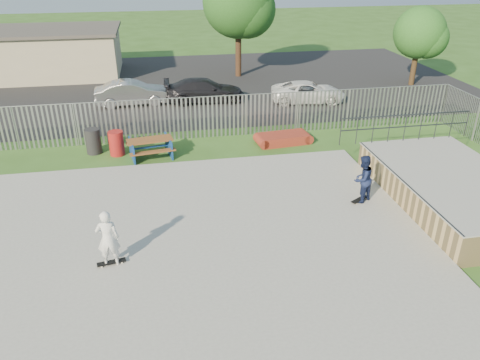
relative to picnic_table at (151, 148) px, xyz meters
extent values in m
plane|color=#32571D|center=(0.94, -7.13, -0.41)|extent=(120.00, 120.00, 0.00)
cube|color=gray|center=(0.94, -7.13, -0.34)|extent=(15.00, 12.00, 0.15)
cube|color=tan|center=(10.44, -6.13, 0.11)|extent=(4.00, 7.00, 1.05)
cube|color=#9E9E99|center=(10.44, -6.13, 0.66)|extent=(4.05, 7.05, 0.04)
cylinder|color=#383A3F|center=(8.46, -6.13, 0.67)|extent=(0.06, 7.00, 0.06)
cube|color=brown|center=(0.00, 0.00, 0.37)|extent=(2.01, 1.04, 0.06)
cube|color=brown|center=(0.10, -0.63, 0.06)|extent=(1.94, 0.60, 0.05)
cube|color=brown|center=(-0.10, 0.63, 0.06)|extent=(1.94, 0.60, 0.05)
cube|color=navy|center=(0.00, 0.00, -0.02)|extent=(1.92, 1.74, 0.79)
cube|color=maroon|center=(6.07, 0.50, -0.19)|extent=(2.29, 1.32, 0.44)
cylinder|color=maroon|center=(-1.45, 0.48, 0.12)|extent=(0.64, 0.64, 1.07)
cylinder|color=black|center=(-2.46, 0.85, 0.15)|extent=(0.67, 0.67, 1.11)
cube|color=black|center=(0.94, 11.87, -0.40)|extent=(40.00, 18.00, 0.02)
imported|color=#AEAEB3|center=(-0.94, 7.75, 0.30)|extent=(4.27, 1.72, 1.38)
imported|color=black|center=(3.19, 7.61, 0.28)|extent=(4.68, 2.01, 1.34)
imported|color=white|center=(9.16, 6.46, 0.20)|extent=(4.53, 2.57, 1.19)
cube|color=#B8AD8E|center=(-7.06, 15.87, 1.09)|extent=(10.00, 6.00, 3.00)
cube|color=#4C4742|center=(-7.06, 15.87, 2.69)|extent=(10.40, 6.40, 0.20)
cylinder|color=#422A1A|center=(6.23, 13.32, 1.71)|extent=(0.41, 0.41, 4.25)
sphere|color=#224F1B|center=(6.23, 13.32, 4.56)|extent=(4.76, 4.76, 4.76)
cylinder|color=#44301B|center=(17.08, 8.93, 1.03)|extent=(0.35, 0.35, 2.88)
sphere|color=#26581E|center=(17.08, 8.93, 2.96)|extent=(3.23, 3.23, 3.23)
cube|color=black|center=(7.23, -5.63, -0.20)|extent=(0.79, 0.59, 0.02)
cube|color=black|center=(-1.17, -7.86, -0.20)|extent=(0.82, 0.34, 0.02)
imported|color=#151E42|center=(7.23, -5.63, 0.60)|extent=(1.06, 0.99, 1.73)
imported|color=white|center=(-1.17, -7.86, 0.60)|extent=(0.63, 0.42, 1.73)
camera|label=1|loc=(0.50, -19.11, 7.78)|focal=35.00mm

